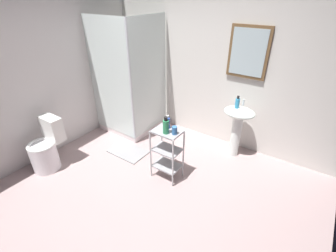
{
  "coord_description": "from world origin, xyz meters",
  "views": [
    {
      "loc": [
        1.57,
        -1.65,
        2.3
      ],
      "look_at": [
        0.14,
        0.42,
        0.87
      ],
      "focal_mm": 25.51,
      "sensor_mm": 36.0,
      "label": 1
    }
  ],
  "objects_px": {
    "hand_soap_bottle": "(237,103)",
    "shower_stall": "(132,107)",
    "rinse_cup": "(175,130)",
    "body_wash_bottle_green": "(166,126)",
    "bath_mat": "(128,151)",
    "toilet": "(46,149)",
    "storage_cart": "(167,151)",
    "pedestal_sink": "(238,122)",
    "shampoo_bottle_blue": "(168,123)"
  },
  "relations": [
    {
      "from": "hand_soap_bottle",
      "to": "shower_stall",
      "type": "bearing_deg",
      "value": -170.58
    },
    {
      "from": "rinse_cup",
      "to": "hand_soap_bottle",
      "type": "bearing_deg",
      "value": 68.34
    },
    {
      "from": "hand_soap_bottle",
      "to": "body_wash_bottle_green",
      "type": "bearing_deg",
      "value": -115.4
    },
    {
      "from": "body_wash_bottle_green",
      "to": "shower_stall",
      "type": "bearing_deg",
      "value": 149.2
    },
    {
      "from": "shower_stall",
      "to": "bath_mat",
      "type": "relative_size",
      "value": 3.33
    },
    {
      "from": "toilet",
      "to": "body_wash_bottle_green",
      "type": "relative_size",
      "value": 3.39
    },
    {
      "from": "storage_cart",
      "to": "body_wash_bottle_green",
      "type": "relative_size",
      "value": 3.3
    },
    {
      "from": "pedestal_sink",
      "to": "shampoo_bottle_blue",
      "type": "distance_m",
      "value": 1.17
    },
    {
      "from": "hand_soap_bottle",
      "to": "bath_mat",
      "type": "height_order",
      "value": "hand_soap_bottle"
    },
    {
      "from": "hand_soap_bottle",
      "to": "bath_mat",
      "type": "relative_size",
      "value": 0.31
    },
    {
      "from": "shampoo_bottle_blue",
      "to": "bath_mat",
      "type": "height_order",
      "value": "shampoo_bottle_blue"
    },
    {
      "from": "storage_cart",
      "to": "pedestal_sink",
      "type": "bearing_deg",
      "value": 60.87
    },
    {
      "from": "bath_mat",
      "to": "hand_soap_bottle",
      "type": "bearing_deg",
      "value": 33.7
    },
    {
      "from": "pedestal_sink",
      "to": "bath_mat",
      "type": "distance_m",
      "value": 1.79
    },
    {
      "from": "shampoo_bottle_blue",
      "to": "rinse_cup",
      "type": "height_order",
      "value": "shampoo_bottle_blue"
    },
    {
      "from": "body_wash_bottle_green",
      "to": "toilet",
      "type": "bearing_deg",
      "value": -153.97
    },
    {
      "from": "shampoo_bottle_blue",
      "to": "bath_mat",
      "type": "xyz_separation_m",
      "value": [
        -0.81,
        0.04,
        -0.81
      ]
    },
    {
      "from": "pedestal_sink",
      "to": "body_wash_bottle_green",
      "type": "height_order",
      "value": "body_wash_bottle_green"
    },
    {
      "from": "pedestal_sink",
      "to": "body_wash_bottle_green",
      "type": "xyz_separation_m",
      "value": [
        -0.56,
        -1.08,
        0.26
      ]
    },
    {
      "from": "hand_soap_bottle",
      "to": "bath_mat",
      "type": "distance_m",
      "value": 1.87
    },
    {
      "from": "shower_stall",
      "to": "hand_soap_bottle",
      "type": "xyz_separation_m",
      "value": [
        1.8,
        0.3,
        0.43
      ]
    },
    {
      "from": "shower_stall",
      "to": "pedestal_sink",
      "type": "xyz_separation_m",
      "value": [
        1.85,
        0.31,
        0.12
      ]
    },
    {
      "from": "shower_stall",
      "to": "hand_soap_bottle",
      "type": "height_order",
      "value": "shower_stall"
    },
    {
      "from": "storage_cart",
      "to": "hand_soap_bottle",
      "type": "distance_m",
      "value": 1.24
    },
    {
      "from": "pedestal_sink",
      "to": "hand_soap_bottle",
      "type": "height_order",
      "value": "hand_soap_bottle"
    },
    {
      "from": "rinse_cup",
      "to": "bath_mat",
      "type": "bearing_deg",
      "value": 173.41
    },
    {
      "from": "toilet",
      "to": "hand_soap_bottle",
      "type": "distance_m",
      "value": 2.83
    },
    {
      "from": "shower_stall",
      "to": "shampoo_bottle_blue",
      "type": "relative_size",
      "value": 10.96
    },
    {
      "from": "shower_stall",
      "to": "pedestal_sink",
      "type": "distance_m",
      "value": 1.88
    },
    {
      "from": "shower_stall",
      "to": "pedestal_sink",
      "type": "bearing_deg",
      "value": 9.41
    },
    {
      "from": "pedestal_sink",
      "to": "bath_mat",
      "type": "xyz_separation_m",
      "value": [
        -1.42,
        -0.92,
        -0.57
      ]
    },
    {
      "from": "pedestal_sink",
      "to": "body_wash_bottle_green",
      "type": "relative_size",
      "value": 3.61
    },
    {
      "from": "hand_soap_bottle",
      "to": "shampoo_bottle_blue",
      "type": "relative_size",
      "value": 1.01
    },
    {
      "from": "pedestal_sink",
      "to": "rinse_cup",
      "type": "distance_m",
      "value": 1.15
    },
    {
      "from": "shower_stall",
      "to": "bath_mat",
      "type": "bearing_deg",
      "value": -55.1
    },
    {
      "from": "toilet",
      "to": "rinse_cup",
      "type": "distance_m",
      "value": 1.92
    },
    {
      "from": "toilet",
      "to": "storage_cart",
      "type": "distance_m",
      "value": 1.76
    },
    {
      "from": "shower_stall",
      "to": "body_wash_bottle_green",
      "type": "bearing_deg",
      "value": -30.8
    },
    {
      "from": "shower_stall",
      "to": "shampoo_bottle_blue",
      "type": "xyz_separation_m",
      "value": [
        1.24,
        -0.66,
        0.36
      ]
    },
    {
      "from": "toilet",
      "to": "shampoo_bottle_blue",
      "type": "bearing_deg",
      "value": 30.16
    },
    {
      "from": "storage_cart",
      "to": "body_wash_bottle_green",
      "type": "bearing_deg",
      "value": -70.2
    },
    {
      "from": "pedestal_sink",
      "to": "storage_cart",
      "type": "relative_size",
      "value": 1.09
    },
    {
      "from": "bath_mat",
      "to": "pedestal_sink",
      "type": "bearing_deg",
      "value": 33.0
    },
    {
      "from": "storage_cart",
      "to": "rinse_cup",
      "type": "bearing_deg",
      "value": -1.73
    },
    {
      "from": "hand_soap_bottle",
      "to": "bath_mat",
      "type": "xyz_separation_m",
      "value": [
        -1.37,
        -0.92,
        -0.88
      ]
    },
    {
      "from": "toilet",
      "to": "shampoo_bottle_blue",
      "type": "relative_size",
      "value": 4.16
    },
    {
      "from": "body_wash_bottle_green",
      "to": "bath_mat",
      "type": "distance_m",
      "value": 1.21
    },
    {
      "from": "shower_stall",
      "to": "shampoo_bottle_blue",
      "type": "bearing_deg",
      "value": -27.84
    },
    {
      "from": "shower_stall",
      "to": "toilet",
      "type": "xyz_separation_m",
      "value": [
        -0.28,
        -1.54,
        -0.15
      ]
    },
    {
      "from": "storage_cart",
      "to": "hand_soap_bottle",
      "type": "relative_size",
      "value": 4.02
    }
  ]
}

